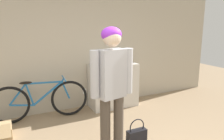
# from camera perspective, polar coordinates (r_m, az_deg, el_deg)

# --- Properties ---
(wall_back) EXTENTS (8.00, 0.07, 2.60)m
(wall_back) POSITION_cam_1_polar(r_m,az_deg,el_deg) (4.56, -14.23, 5.25)
(wall_back) COLOR #B7AD99
(wall_back) RESTS_ON ground_plane
(side_shelf) EXTENTS (1.04, 0.48, 0.95)m
(side_shelf) POSITION_cam_1_polar(r_m,az_deg,el_deg) (4.81, 0.36, -4.03)
(side_shelf) COLOR beige
(side_shelf) RESTS_ON ground_plane
(person) EXTENTS (0.60, 0.27, 1.78)m
(person) POSITION_cam_1_polar(r_m,az_deg,el_deg) (2.86, -0.02, -2.99)
(person) COLOR #4C4238
(person) RESTS_ON ground_plane
(bicycle) EXTENTS (1.80, 0.46, 0.79)m
(bicycle) POSITION_cam_1_polar(r_m,az_deg,el_deg) (4.40, -18.15, -7.61)
(bicycle) COLOR black
(bicycle) RESTS_ON ground_plane
(banana) EXTENTS (0.34, 0.09, 0.03)m
(banana) POSITION_cam_1_polar(r_m,az_deg,el_deg) (4.76, 0.40, 1.91)
(banana) COLOR #EAD64C
(banana) RESTS_ON side_shelf
(handbag) EXTENTS (0.31, 0.11, 0.44)m
(handbag) POSITION_cam_1_polar(r_m,az_deg,el_deg) (3.45, 6.47, -16.97)
(handbag) COLOR black
(handbag) RESTS_ON ground_plane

